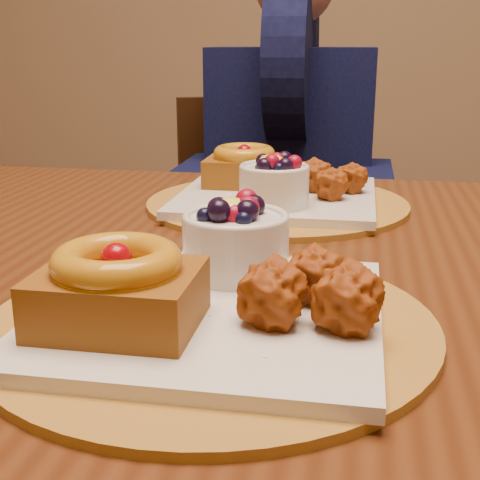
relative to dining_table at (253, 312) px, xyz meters
name	(u,v)px	position (x,y,z in m)	size (l,w,h in m)	color
dining_table	(253,312)	(0.00, 0.00, 0.00)	(1.60, 0.90, 0.76)	#3C1B0B
place_setting_near	(208,292)	(0.00, -0.21, 0.11)	(0.38, 0.38, 0.09)	brown
place_setting_far	(275,189)	(0.00, 0.21, 0.10)	(0.38, 0.38, 0.09)	brown
chair_far	(265,249)	(-0.11, 0.90, -0.21)	(0.54, 0.54, 0.85)	black
diner	(291,124)	(-0.04, 0.82, 0.12)	(0.46, 0.46, 0.75)	black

